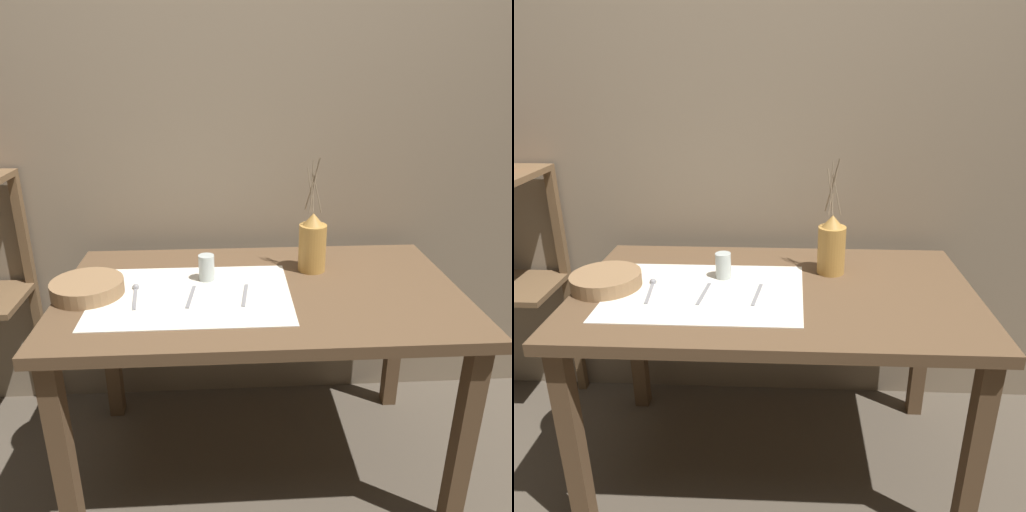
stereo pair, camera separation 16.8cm
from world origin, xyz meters
The scene contains 10 objects.
ground_plane centered at (0.00, 0.00, 0.00)m, with size 12.00×12.00×0.00m, color brown.
stone_wall_back centered at (0.00, 0.51, 1.20)m, with size 7.00×0.06×2.40m.
wooden_table centered at (0.00, 0.00, 0.67)m, with size 1.37×0.80×0.76m.
linen_cloth centered at (-0.23, -0.04, 0.77)m, with size 0.66×0.47×0.00m.
pitcher_with_flowers centered at (0.20, 0.15, 0.87)m, with size 0.10×0.10×0.43m.
wooden_bowl centered at (-0.58, -0.02, 0.79)m, with size 0.24×0.24×0.05m.
glass_tumbler_near centered at (-0.19, 0.08, 0.81)m, with size 0.06×0.06×0.09m.
spoon_outer centered at (-0.43, -0.01, 0.77)m, with size 0.04×0.18×0.02m.
fork_outer centered at (-0.24, -0.06, 0.77)m, with size 0.03×0.16×0.00m.
knife_center centered at (-0.06, -0.06, 0.77)m, with size 0.03×0.16×0.00m.
Camera 1 is at (-0.11, -1.56, 1.50)m, focal length 35.00 mm.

